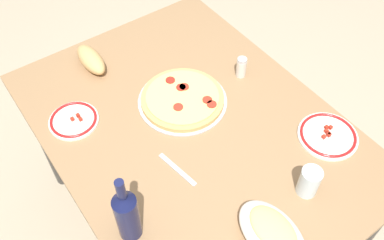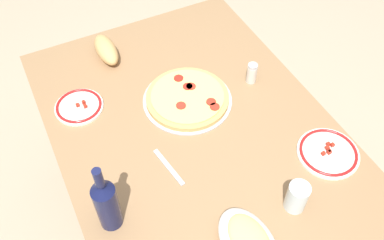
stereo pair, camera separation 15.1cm
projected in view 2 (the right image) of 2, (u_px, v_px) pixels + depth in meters
The scene contains 10 objects.
ground_plane at pixel (192, 220), 2.12m from camera, with size 8.00×8.00×0.00m, color tan.
dining_table at pixel (192, 145), 1.63m from camera, with size 1.31×0.96×0.76m.
pepperoni_pizza at pixel (187, 98), 1.60m from camera, with size 0.34×0.34×0.03m.
wine_bottle at pixel (106, 203), 1.21m from camera, with size 0.07×0.07×0.28m.
water_glass at pixel (297, 197), 1.29m from camera, with size 0.07×0.07×0.11m, color silver.
side_plate_near at pixel (328, 153), 1.45m from camera, with size 0.21×0.21×0.02m.
side_plate_far at pixel (79, 106), 1.58m from camera, with size 0.18×0.18×0.02m.
bread_loaf at pixel (106, 50), 1.74m from camera, with size 0.19×0.08×0.07m, color tan.
spice_shaker at pixel (252, 73), 1.65m from camera, with size 0.04×0.04×0.09m.
fork_right at pixel (169, 167), 1.42m from camera, with size 0.17×0.02×0.01m, color #B7B7BC.
Camera 2 is at (-0.86, 0.43, 1.95)m, focal length 39.64 mm.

